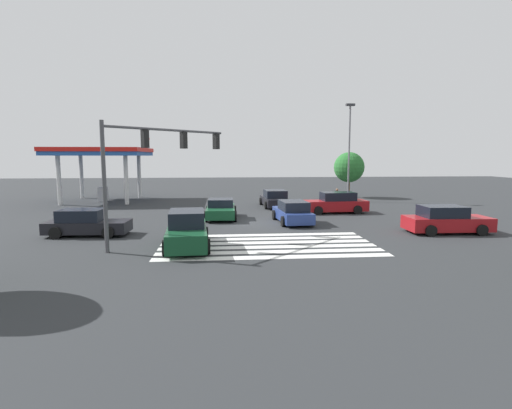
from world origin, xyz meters
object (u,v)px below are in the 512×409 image
object	(u,v)px
traffic_signal_mast	(154,154)
car_5	(335,203)
street_light_pole_b	(349,144)
car_4	(446,220)
car_2	(275,199)
car_6	(187,231)
tree_corner_c	(349,167)
pedestrian	(337,197)
car_3	(86,223)
car_0	(293,212)
car_1	(221,209)

from	to	relation	value
traffic_signal_mast	car_5	distance (m)	15.32
car_5	street_light_pole_b	bearing A→B (deg)	-116.93
car_4	street_light_pole_b	bearing A→B (deg)	93.53
car_2	traffic_signal_mast	bearing A→B (deg)	147.71
car_6	street_light_pole_b	xyz separation A→B (m)	(13.45, 17.94, 4.52)
car_6	street_light_pole_b	size ratio (longest dim) A/B	0.54
car_4	tree_corner_c	world-z (taller)	tree_corner_c
car_5	car_6	size ratio (longest dim) A/B	1.01
pedestrian	street_light_pole_b	xyz separation A→B (m)	(2.44, 4.67, 4.42)
car_6	street_light_pole_b	distance (m)	22.87
car_2	car_5	distance (m)	5.66
car_2	car_3	bearing A→B (deg)	131.24
car_0	tree_corner_c	xyz separation A→B (m)	(8.54, 15.09, 2.40)
car_3	car_5	distance (m)	17.19
car_4	pedestrian	distance (m)	11.35
car_5	car_0	bearing A→B (deg)	43.39
car_6	car_0	bearing A→B (deg)	132.47
traffic_signal_mast	car_4	world-z (taller)	traffic_signal_mast
car_0	traffic_signal_mast	bearing A→B (deg)	120.48
car_5	street_light_pole_b	xyz separation A→B (m)	(3.40, 7.52, 4.57)
tree_corner_c	street_light_pole_b	bearing A→B (deg)	-108.93
traffic_signal_mast	car_1	world-z (taller)	traffic_signal_mast
car_3	street_light_pole_b	size ratio (longest dim) A/B	0.49
car_2	pedestrian	xyz separation A→B (m)	(4.95, -1.16, 0.23)
traffic_signal_mast	car_2	world-z (taller)	traffic_signal_mast
pedestrian	tree_corner_c	xyz separation A→B (m)	(3.63, 8.13, 2.19)
car_1	street_light_pole_b	bearing A→B (deg)	129.99
car_1	tree_corner_c	bearing A→B (deg)	136.13
car_0	street_light_pole_b	size ratio (longest dim) A/B	0.50
car_3	pedestrian	distance (m)	19.37
traffic_signal_mast	car_5	world-z (taller)	traffic_signal_mast
car_0	street_light_pole_b	xyz separation A→B (m)	(7.36, 11.63, 4.63)
car_5	car_1	bearing A→B (deg)	10.31
car_4	car_5	distance (m)	8.98
car_2	street_light_pole_b	world-z (taller)	street_light_pole_b
car_3	car_4	distance (m)	19.53
car_2	street_light_pole_b	xyz separation A→B (m)	(7.39, 3.51, 4.64)
pedestrian	car_0	bearing A→B (deg)	11.48
car_1	street_light_pole_b	xyz separation A→B (m)	(11.89, 9.48, 4.67)
traffic_signal_mast	street_light_pole_b	bearing A→B (deg)	3.25
pedestrian	car_3	bearing A→B (deg)	-12.28
car_4	pedestrian	bearing A→B (deg)	106.68
car_4	street_light_pole_b	size ratio (longest dim) A/B	0.51
car_3	pedestrian	xyz separation A→B (m)	(16.60, 9.98, 0.22)
car_0	car_3	xyz separation A→B (m)	(-11.69, -3.02, -0.01)
car_2	car_5	world-z (taller)	car_5
car_6	car_2	bearing A→B (deg)	153.69
car_5	tree_corner_c	distance (m)	12.14
car_4	street_light_pole_b	world-z (taller)	street_light_pole_b
car_3	street_light_pole_b	distance (m)	24.47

